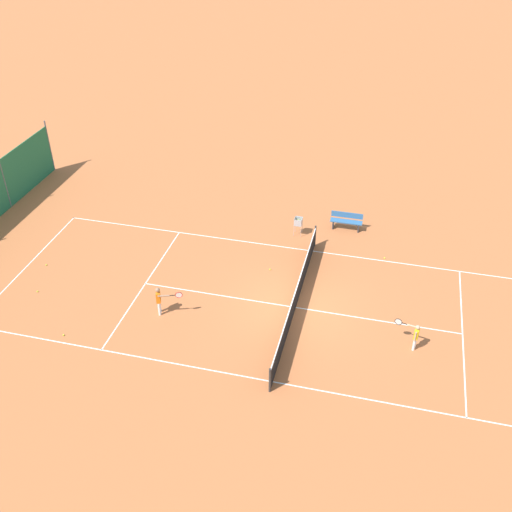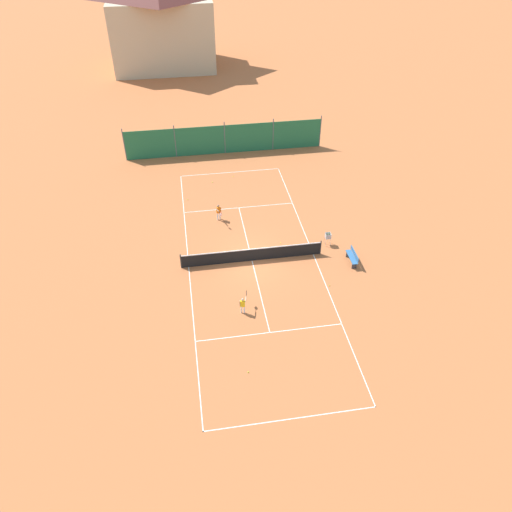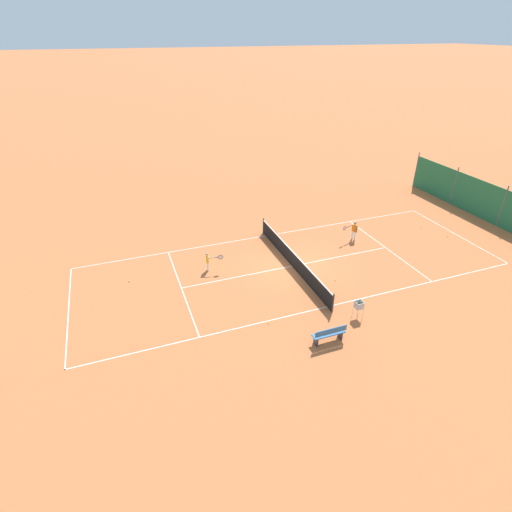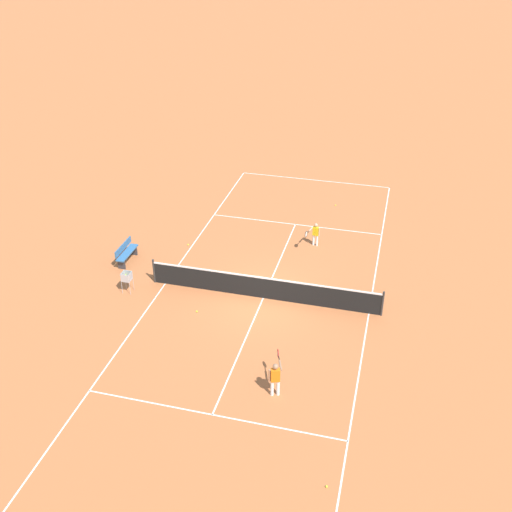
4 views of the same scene
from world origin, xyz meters
name	(u,v)px [view 2 (image 2 of 4)]	position (x,y,z in m)	size (l,w,h in m)	color
ground_plane	(252,261)	(0.00, 0.00, 0.00)	(600.00, 600.00, 0.00)	#BC6638
court_line_markings	(252,261)	(0.00, 0.00, 0.00)	(8.25, 23.85, 0.01)	white
tennis_net	(252,255)	(0.00, 0.00, 0.50)	(9.18, 0.08, 1.06)	#2D2D2D
windscreen_fence_far	(225,139)	(0.00, 15.50, 1.31)	(17.28, 0.08, 2.90)	#236B42
player_near_service	(219,211)	(-1.63, 5.04, 0.73)	(0.40, 1.07, 1.25)	white
player_near_baseline	(243,304)	(-1.23, -4.58, 0.65)	(0.54, 0.91, 1.11)	white
tennis_ball_mid_court	(212,182)	(-1.62, 10.48, 0.03)	(0.07, 0.07, 0.07)	#CCE033
tennis_ball_far_corner	(329,285)	(4.29, -3.19, 0.03)	(0.07, 0.07, 0.07)	#CCE033
tennis_ball_alley_left	(281,243)	(2.21, 1.55, 0.03)	(0.07, 0.07, 0.07)	#CCE033
tennis_ball_alley_right	(188,200)	(-3.74, 8.12, 0.03)	(0.07, 0.07, 0.07)	#CCE033
tennis_ball_near_corner	(248,372)	(-1.58, -8.92, 0.03)	(0.07, 0.07, 0.07)	#CCE033
tennis_ball_by_net_right	(233,177)	(0.16, 11.10, 0.03)	(0.07, 0.07, 0.07)	#CCE033
ball_hopper	(328,237)	(5.30, 0.92, 0.66)	(0.36, 0.36, 0.89)	#B7B7BC
courtside_bench	(352,257)	(6.34, -1.21, 0.45)	(0.36, 1.50, 0.84)	#336699
alpine_chalet	(161,17)	(-4.70, 40.70, 5.82)	(13.00, 10.00, 11.20)	#C6B28E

